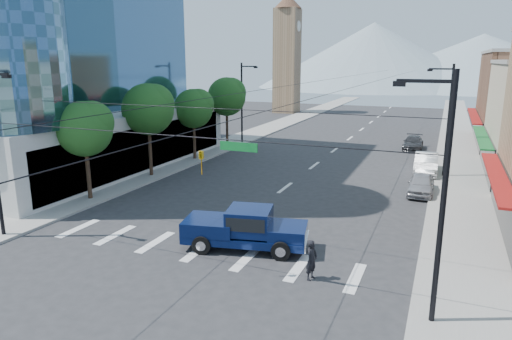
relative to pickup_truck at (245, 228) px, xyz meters
The scene contains 19 objects.
ground 3.36m from the pickup_truck, 124.99° to the right, with size 160.00×160.00×0.00m, color #28282B.
sidewalk_left 39.89m from the pickup_truck, 110.27° to the left, with size 4.00×120.00×0.15m, color gray.
sidewalk_right 38.78m from the pickup_truck, 74.77° to the left, with size 4.00×120.00×0.15m, color gray.
office_tower 33.07m from the pickup_truck, 158.16° to the left, with size 29.50×27.00×30.00m.
clock_tower 62.89m from the pickup_truck, 107.14° to the left, with size 4.80×4.80×20.40m.
mountain_left 148.69m from the pickup_truck, 96.51° to the left, with size 80.00×80.00×22.00m, color gray.
mountain_right 158.65m from the pickup_truck, 83.41° to the left, with size 90.00×90.00×18.00m, color gray.
tree_near 13.91m from the pickup_truck, 164.80° to the left, with size 3.65×3.64×6.71m.
tree_midnear 17.22m from the pickup_truck, 140.82° to the left, with size 4.09×4.09×7.52m.
tree_midfar 22.08m from the pickup_truck, 126.37° to the left, with size 3.65×3.64×6.71m.
tree_far 28.05m from the pickup_truck, 117.74° to the left, with size 4.09×4.09×7.52m.
signal_rig 5.30m from the pickup_truck, 114.31° to the right, with size 21.80×0.20×9.00m.
lamp_pole_nw 30.36m from the pickup_truck, 114.49° to the left, with size 2.00×0.25×9.00m.
lamp_pole_ne 21.67m from the pickup_truck, 65.48° to the left, with size 2.00×0.25×9.00m.
pickup_truck is the anchor object (origin of this frame).
pedestrian 4.46m from the pickup_truck, 25.54° to the right, with size 0.65×0.43×1.79m, color black.
parked_car_near 15.55m from the pickup_truck, 60.80° to the left, with size 1.73×4.31×1.47m, color #A4A3A7.
parked_car_mid 21.46m from the pickup_truck, 69.31° to the left, with size 1.82×5.22×1.72m, color silver.
parked_car_far 31.39m from the pickup_truck, 79.38° to the left, with size 1.97×4.84×1.40m, color #323235.
Camera 1 is at (10.65, -16.99, 9.26)m, focal length 32.00 mm.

